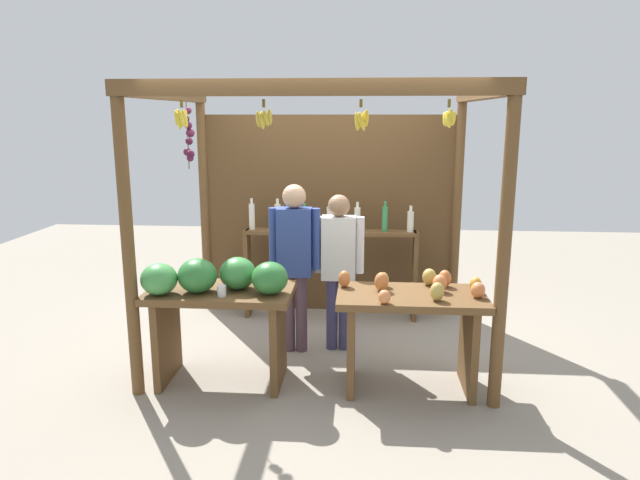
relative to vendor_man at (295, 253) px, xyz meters
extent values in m
plane|color=gray|center=(0.24, 0.13, -0.97)|extent=(12.00, 12.00, 0.00)
cylinder|color=brown|center=(-1.19, -0.96, 0.27)|extent=(0.10, 0.10, 2.49)
cylinder|color=brown|center=(1.68, -0.96, 0.27)|extent=(0.10, 0.10, 2.49)
cylinder|color=brown|center=(-1.19, 1.22, 0.27)|extent=(0.10, 0.10, 2.49)
cylinder|color=brown|center=(1.68, 1.22, 0.27)|extent=(0.10, 0.10, 2.49)
cube|color=brown|center=(0.24, -0.96, 1.46)|extent=(2.96, 0.12, 0.12)
cube|color=brown|center=(-1.19, 0.13, 1.46)|extent=(0.12, 2.28, 0.12)
cube|color=brown|center=(1.68, 0.13, 1.46)|extent=(0.12, 2.28, 0.12)
cube|color=#52381E|center=(0.24, 1.24, 0.15)|extent=(2.86, 0.04, 2.24)
cylinder|color=brown|center=(-0.76, -0.79, 1.35)|extent=(0.02, 0.02, 0.06)
ellipsoid|color=yellow|center=(-0.73, -0.80, 1.23)|extent=(0.04, 0.08, 0.13)
ellipsoid|color=yellow|center=(-0.74, -0.78, 1.25)|extent=(0.06, 0.05, 0.13)
ellipsoid|color=yellow|center=(-0.76, -0.75, 1.23)|extent=(0.08, 0.04, 0.13)
ellipsoid|color=yellow|center=(-0.77, -0.78, 1.21)|extent=(0.06, 0.06, 0.13)
ellipsoid|color=yellow|center=(-0.80, -0.79, 1.25)|extent=(0.04, 0.06, 0.13)
ellipsoid|color=yellow|center=(-0.79, -0.83, 1.24)|extent=(0.07, 0.06, 0.14)
ellipsoid|color=yellow|center=(-0.75, -0.83, 1.24)|extent=(0.07, 0.04, 0.13)
ellipsoid|color=yellow|center=(-0.73, -0.82, 1.24)|extent=(0.05, 0.05, 0.13)
cylinder|color=brown|center=(0.60, -0.82, 1.35)|extent=(0.02, 0.02, 0.06)
ellipsoid|color=gold|center=(0.64, -0.82, 1.24)|extent=(0.04, 0.08, 0.14)
ellipsoid|color=gold|center=(0.61, -0.78, 1.23)|extent=(0.09, 0.05, 0.14)
ellipsoid|color=gold|center=(0.58, -0.81, 1.22)|extent=(0.06, 0.06, 0.14)
ellipsoid|color=gold|center=(0.58, -0.84, 1.22)|extent=(0.05, 0.05, 0.14)
ellipsoid|color=gold|center=(0.61, -0.86, 1.21)|extent=(0.08, 0.04, 0.14)
cylinder|color=brown|center=(-0.11, -0.88, 1.35)|extent=(0.02, 0.02, 0.06)
ellipsoid|color=gold|center=(-0.07, -0.88, 1.25)|extent=(0.04, 0.06, 0.13)
ellipsoid|color=gold|center=(-0.09, -0.85, 1.24)|extent=(0.06, 0.06, 0.13)
ellipsoid|color=gold|center=(-0.12, -0.84, 1.23)|extent=(0.06, 0.04, 0.13)
ellipsoid|color=gold|center=(-0.14, -0.87, 1.23)|extent=(0.05, 0.07, 0.13)
ellipsoid|color=gold|center=(-0.15, -0.90, 1.24)|extent=(0.05, 0.06, 0.13)
ellipsoid|color=gold|center=(-0.12, -0.91, 1.22)|extent=(0.06, 0.04, 0.13)
ellipsoid|color=gold|center=(-0.10, -0.90, 1.24)|extent=(0.07, 0.06, 0.13)
cylinder|color=brown|center=(1.25, -0.80, 1.35)|extent=(0.02, 0.02, 0.06)
ellipsoid|color=yellow|center=(1.28, -0.80, 1.24)|extent=(0.04, 0.08, 0.12)
ellipsoid|color=yellow|center=(1.27, -0.78, 1.23)|extent=(0.06, 0.06, 0.12)
ellipsoid|color=yellow|center=(1.24, -0.77, 1.24)|extent=(0.07, 0.05, 0.12)
ellipsoid|color=yellow|center=(1.23, -0.79, 1.24)|extent=(0.05, 0.07, 0.12)
ellipsoid|color=yellow|center=(1.22, -0.81, 1.23)|extent=(0.05, 0.07, 0.12)
ellipsoid|color=yellow|center=(1.24, -0.85, 1.22)|extent=(0.05, 0.04, 0.12)
ellipsoid|color=yellow|center=(1.27, -0.83, 1.26)|extent=(0.06, 0.05, 0.12)
cylinder|color=#4C422D|center=(-0.80, -0.53, 1.10)|extent=(0.01, 0.01, 0.55)
sphere|color=#511938|center=(-0.79, -0.54, 1.30)|extent=(0.06, 0.06, 0.06)
sphere|color=#47142D|center=(-0.82, -0.51, 1.23)|extent=(0.06, 0.06, 0.06)
sphere|color=#47142D|center=(-0.79, -0.53, 1.18)|extent=(0.06, 0.06, 0.06)
sphere|color=#601E42|center=(-0.79, -0.51, 1.12)|extent=(0.07, 0.07, 0.07)
sphere|color=#47142D|center=(-0.79, -0.56, 1.06)|extent=(0.06, 0.06, 0.06)
sphere|color=#47142D|center=(-0.78, -0.56, 0.95)|extent=(0.07, 0.07, 0.07)
sphere|color=#511938|center=(-0.82, -0.52, 0.97)|extent=(0.07, 0.07, 0.07)
sphere|color=#511938|center=(-0.78, -0.56, 0.92)|extent=(0.06, 0.06, 0.06)
cube|color=brown|center=(-0.54, -0.69, -0.18)|extent=(1.20, 0.64, 0.06)
cube|color=brown|center=(-1.02, -0.69, -0.59)|extent=(0.06, 0.58, 0.76)
cube|color=brown|center=(-0.06, -0.69, -0.59)|extent=(0.06, 0.58, 0.76)
ellipsoid|color=#38843D|center=(-0.40, -0.66, -0.02)|extent=(0.36, 0.36, 0.27)
ellipsoid|color=#429347|center=(-0.99, -0.86, -0.02)|extent=(0.41, 0.41, 0.26)
ellipsoid|color=#2D7533|center=(-0.11, -0.78, -0.02)|extent=(0.41, 0.41, 0.27)
ellipsoid|color=#2D7533|center=(-0.70, -0.78, -0.01)|extent=(0.44, 0.44, 0.28)
cylinder|color=white|center=(-0.48, -0.87, -0.11)|extent=(0.07, 0.07, 0.09)
cube|color=brown|center=(1.03, -0.69, -0.18)|extent=(1.20, 0.64, 0.06)
cube|color=brown|center=(0.55, -0.69, -0.59)|extent=(0.06, 0.58, 0.76)
cube|color=brown|center=(1.51, -0.69, -0.59)|extent=(0.06, 0.58, 0.76)
ellipsoid|color=gold|center=(1.55, -0.61, -0.09)|extent=(0.12, 0.12, 0.13)
ellipsoid|color=#CC7038|center=(0.48, -0.54, -0.08)|extent=(0.14, 0.14, 0.14)
ellipsoid|color=#B79E47|center=(1.20, -0.43, -0.08)|extent=(0.15, 0.15, 0.14)
ellipsoid|color=#E07F47|center=(1.27, -0.62, -0.08)|extent=(0.13, 0.13, 0.15)
ellipsoid|color=#B79E47|center=(0.81, -0.51, -0.09)|extent=(0.13, 0.13, 0.13)
ellipsoid|color=#E07F47|center=(1.55, -0.75, -0.09)|extent=(0.16, 0.16, 0.13)
ellipsoid|color=#E07F47|center=(0.80, -0.96, -0.10)|extent=(0.13, 0.13, 0.11)
ellipsoid|color=#CC7038|center=(1.33, -0.47, -0.08)|extent=(0.15, 0.15, 0.14)
ellipsoid|color=#B79E47|center=(1.22, -0.85, -0.08)|extent=(0.14, 0.14, 0.15)
ellipsoid|color=#CC7038|center=(0.79, -0.63, -0.07)|extent=(0.16, 0.16, 0.16)
cube|color=brown|center=(-0.65, 0.95, -0.47)|extent=(0.05, 0.20, 1.00)
cube|color=brown|center=(1.21, 0.95, -0.47)|extent=(0.05, 0.20, 1.00)
cube|color=brown|center=(0.28, 0.95, 0.01)|extent=(1.86, 0.22, 0.04)
cylinder|color=silver|center=(-0.58, 0.95, 0.17)|extent=(0.06, 0.06, 0.29)
cylinder|color=silver|center=(-0.58, 0.95, 0.35)|extent=(0.03, 0.03, 0.06)
cylinder|color=silver|center=(-0.30, 0.95, 0.17)|extent=(0.07, 0.07, 0.29)
cylinder|color=silver|center=(-0.30, 0.95, 0.35)|extent=(0.03, 0.03, 0.06)
cylinder|color=#338C4C|center=(0.00, 0.95, 0.15)|extent=(0.07, 0.07, 0.23)
cylinder|color=#338C4C|center=(0.00, 0.95, 0.30)|extent=(0.03, 0.03, 0.06)
cylinder|color=silver|center=(0.28, 0.95, 0.16)|extent=(0.07, 0.07, 0.26)
cylinder|color=silver|center=(0.28, 0.95, 0.32)|extent=(0.03, 0.03, 0.06)
cylinder|color=silver|center=(0.57, 0.95, 0.16)|extent=(0.07, 0.07, 0.26)
cylinder|color=silver|center=(0.57, 0.95, 0.32)|extent=(0.03, 0.03, 0.06)
cylinder|color=#338C4C|center=(0.87, 0.95, 0.17)|extent=(0.06, 0.06, 0.27)
cylinder|color=#338C4C|center=(0.87, 0.95, 0.33)|extent=(0.03, 0.03, 0.06)
cylinder|color=silver|center=(1.14, 0.95, 0.14)|extent=(0.07, 0.07, 0.22)
cylinder|color=silver|center=(1.14, 0.95, 0.28)|extent=(0.03, 0.03, 0.06)
cylinder|color=#533C4A|center=(-0.06, 0.00, -0.59)|extent=(0.11, 0.11, 0.76)
cylinder|color=#533C4A|center=(0.06, 0.00, -0.59)|extent=(0.11, 0.11, 0.76)
cube|color=#2D428C|center=(0.00, 0.00, 0.11)|extent=(0.32, 0.19, 0.64)
cylinder|color=#2D428C|center=(-0.20, 0.00, 0.14)|extent=(0.08, 0.08, 0.58)
cylinder|color=#2D428C|center=(0.20, 0.00, 0.14)|extent=(0.08, 0.08, 0.58)
sphere|color=tan|center=(0.00, 0.00, 0.54)|extent=(0.22, 0.22, 0.22)
cylinder|color=#3E3B67|center=(0.35, 0.07, -0.61)|extent=(0.11, 0.11, 0.71)
cylinder|color=#3E3B67|center=(0.47, 0.07, -0.61)|extent=(0.11, 0.11, 0.71)
cube|color=white|center=(0.41, 0.07, 0.04)|extent=(0.32, 0.19, 0.60)
cylinder|color=white|center=(0.21, 0.07, 0.07)|extent=(0.08, 0.08, 0.54)
cylinder|color=white|center=(0.61, 0.07, 0.07)|extent=(0.08, 0.08, 0.54)
sphere|color=#997051|center=(0.41, 0.07, 0.44)|extent=(0.21, 0.21, 0.21)
camera|label=1|loc=(0.62, -5.15, 1.26)|focal=32.06mm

